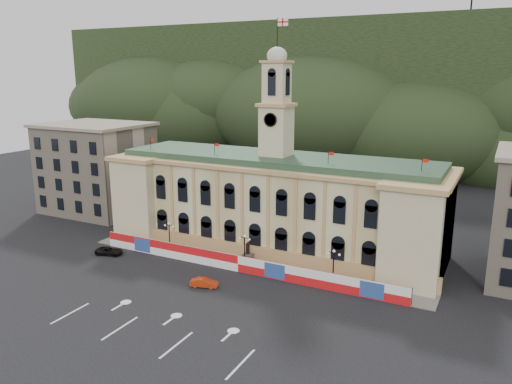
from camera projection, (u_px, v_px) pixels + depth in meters
The scene contains 13 objects.
ground at pixel (179, 314), 61.26m from camera, with size 260.00×260.00×0.00m, color black.
lane_markings at pixel (153, 332), 56.93m from camera, with size 26.00×10.00×0.02m, color white, non-canonical shape.
hill_ridge at pixel (398, 102), 162.14m from camera, with size 230.00×80.00×64.00m.
city_hall at pixel (275, 202), 83.30m from camera, with size 56.20×17.60×37.10m.
side_building_left at pixel (97, 168), 104.90m from camera, with size 21.00×17.00×18.60m.
hoarding_fence at pixel (239, 264), 73.96m from camera, with size 50.00×0.44×2.50m.
pavement at pixel (247, 265), 76.58m from camera, with size 56.00×5.50×0.16m, color slate.
statue at pixel (248, 258), 76.54m from camera, with size 1.40×1.40×3.72m.
lamp_left at pixel (169, 235), 81.45m from camera, with size 1.96×0.44×5.15m.
lamp_center at pixel (245, 248), 75.23m from camera, with size 1.96×0.44×5.15m.
lamp_right at pixel (333, 264), 69.01m from camera, with size 1.96×0.44×5.15m.
red_sedan at pixel (204, 283), 68.79m from camera, with size 4.08×2.41×1.27m, color #BA2E0D.
black_suv at pixel (109, 251), 80.95m from camera, with size 4.85×3.22×1.24m, color black.
Camera 1 is at (34.04, -45.49, 28.97)m, focal length 35.00 mm.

